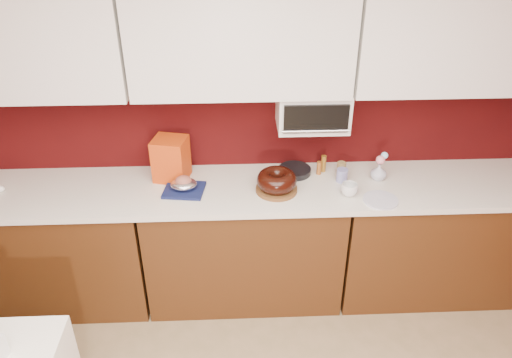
{
  "coord_description": "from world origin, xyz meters",
  "views": [
    {
      "loc": [
        -0.04,
        -0.83,
        2.62
      ],
      "look_at": [
        0.08,
        1.84,
        1.02
      ],
      "focal_mm": 35.0,
      "sensor_mm": 36.0,
      "label": 1
    }
  ],
  "objects_px": {
    "toaster_oven": "(312,109)",
    "bundt_cake": "(277,180)",
    "flower_vase": "(379,171)",
    "coffee_mug": "(349,188)",
    "foil_ham_nest": "(184,184)",
    "pandoro_box": "(171,159)",
    "blue_jar": "(342,175)"
  },
  "relations": [
    {
      "from": "bundt_cake",
      "to": "foil_ham_nest",
      "type": "xyz_separation_m",
      "value": [
        -0.6,
        0.02,
        -0.03
      ]
    },
    {
      "from": "toaster_oven",
      "to": "pandoro_box",
      "type": "bearing_deg",
      "value": -178.55
    },
    {
      "from": "toaster_oven",
      "to": "flower_vase",
      "type": "height_order",
      "value": "toaster_oven"
    },
    {
      "from": "toaster_oven",
      "to": "bundt_cake",
      "type": "distance_m",
      "value": 0.51
    },
    {
      "from": "bundt_cake",
      "to": "pandoro_box",
      "type": "height_order",
      "value": "pandoro_box"
    },
    {
      "from": "toaster_oven",
      "to": "bundt_cake",
      "type": "xyz_separation_m",
      "value": [
        -0.24,
        -0.22,
        -0.39
      ]
    },
    {
      "from": "foil_ham_nest",
      "to": "blue_jar",
      "type": "height_order",
      "value": "blue_jar"
    },
    {
      "from": "toaster_oven",
      "to": "blue_jar",
      "type": "relative_size",
      "value": 5.03
    },
    {
      "from": "coffee_mug",
      "to": "foil_ham_nest",
      "type": "bearing_deg",
      "value": 174.96
    },
    {
      "from": "bundt_cake",
      "to": "coffee_mug",
      "type": "xyz_separation_m",
      "value": [
        0.46,
        -0.07,
        -0.03
      ]
    },
    {
      "from": "coffee_mug",
      "to": "flower_vase",
      "type": "bearing_deg",
      "value": 38.71
    },
    {
      "from": "bundt_cake",
      "to": "blue_jar",
      "type": "relative_size",
      "value": 2.87
    },
    {
      "from": "pandoro_box",
      "to": "flower_vase",
      "type": "bearing_deg",
      "value": 9.87
    },
    {
      "from": "bundt_cake",
      "to": "blue_jar",
      "type": "distance_m",
      "value": 0.46
    },
    {
      "from": "pandoro_box",
      "to": "coffee_mug",
      "type": "distance_m",
      "value": 1.18
    },
    {
      "from": "coffee_mug",
      "to": "pandoro_box",
      "type": "bearing_deg",
      "value": 166.81
    },
    {
      "from": "foil_ham_nest",
      "to": "blue_jar",
      "type": "relative_size",
      "value": 1.89
    },
    {
      "from": "flower_vase",
      "to": "toaster_oven",
      "type": "bearing_deg",
      "value": 167.25
    },
    {
      "from": "bundt_cake",
      "to": "toaster_oven",
      "type": "bearing_deg",
      "value": 42.79
    },
    {
      "from": "bundt_cake",
      "to": "flower_vase",
      "type": "bearing_deg",
      "value": 9.65
    },
    {
      "from": "pandoro_box",
      "to": "flower_vase",
      "type": "height_order",
      "value": "pandoro_box"
    },
    {
      "from": "bundt_cake",
      "to": "flower_vase",
      "type": "relative_size",
      "value": 2.02
    },
    {
      "from": "flower_vase",
      "to": "foil_ham_nest",
      "type": "bearing_deg",
      "value": -175.75
    },
    {
      "from": "foil_ham_nest",
      "to": "blue_jar",
      "type": "bearing_deg",
      "value": 4.55
    },
    {
      "from": "toaster_oven",
      "to": "coffee_mug",
      "type": "xyz_separation_m",
      "value": [
        0.22,
        -0.29,
        -0.42
      ]
    },
    {
      "from": "foil_ham_nest",
      "to": "pandoro_box",
      "type": "xyz_separation_m",
      "value": [
        -0.09,
        0.18,
        0.09
      ]
    },
    {
      "from": "blue_jar",
      "to": "flower_vase",
      "type": "height_order",
      "value": "flower_vase"
    },
    {
      "from": "pandoro_box",
      "to": "foil_ham_nest",
      "type": "bearing_deg",
      "value": -49.48
    },
    {
      "from": "coffee_mug",
      "to": "blue_jar",
      "type": "height_order",
      "value": "coffee_mug"
    },
    {
      "from": "blue_jar",
      "to": "toaster_oven",
      "type": "bearing_deg",
      "value": 150.67
    },
    {
      "from": "toaster_oven",
      "to": "coffee_mug",
      "type": "height_order",
      "value": "toaster_oven"
    },
    {
      "from": "bundt_cake",
      "to": "blue_jar",
      "type": "xyz_separation_m",
      "value": [
        0.44,
        0.1,
        -0.04
      ]
    }
  ]
}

